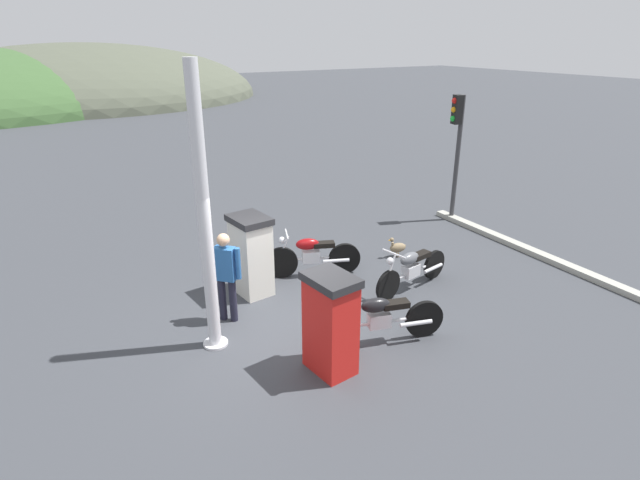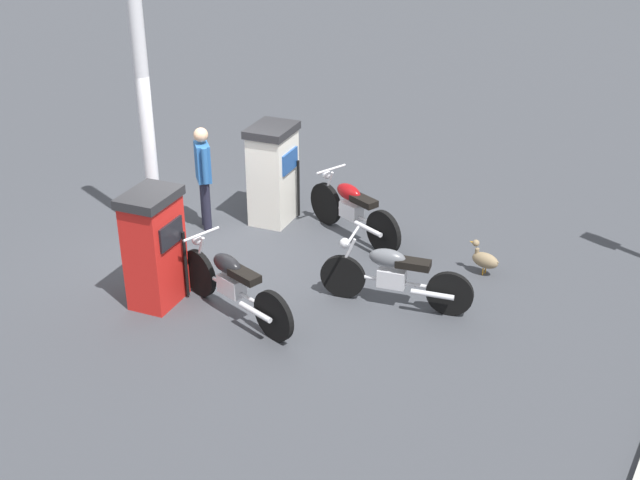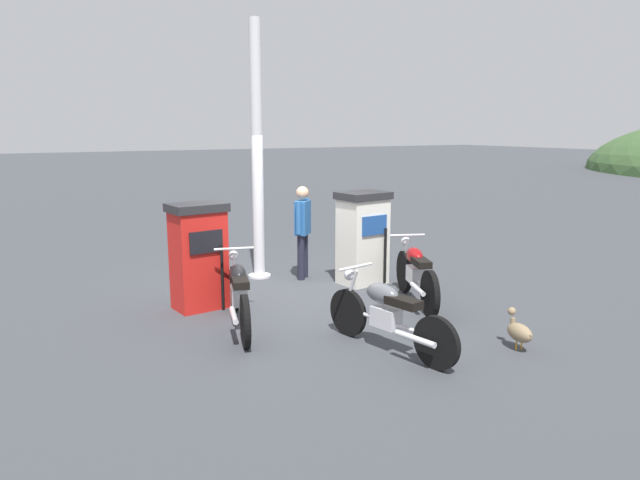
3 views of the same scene
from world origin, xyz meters
name	(u,v)px [view 2 (image 2 of 3)]	position (x,y,z in m)	size (l,w,h in m)	color
ground_plane	(223,256)	(0.00, 0.00, 0.00)	(120.00, 120.00, 0.00)	#383A3F
fuel_pump_near	(155,248)	(-0.01, -1.44, 0.79)	(0.66, 0.85, 1.56)	red
fuel_pump_far	(273,173)	(-0.01, 1.44, 0.80)	(0.71, 0.88, 1.57)	silver
motorcycle_near_pump	(232,284)	(1.06, -1.25, 0.46)	(2.08, 0.83, 0.97)	black
motorcycle_far_pump	(352,209)	(1.36, 1.49, 0.46)	(1.88, 0.89, 0.97)	black
motorcycle_extra	(393,275)	(2.74, -0.04, 0.45)	(2.01, 0.61, 0.94)	black
attendant_person	(203,172)	(-0.79, 0.70, 0.94)	(0.47, 0.47, 1.63)	#1E1E2D
wandering_duck	(485,259)	(3.51, 1.35, 0.23)	(0.48, 0.26, 0.49)	#847051
canopy_support_pole	(144,101)	(-1.27, 0.07, 2.14)	(0.40, 0.40, 4.43)	silver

